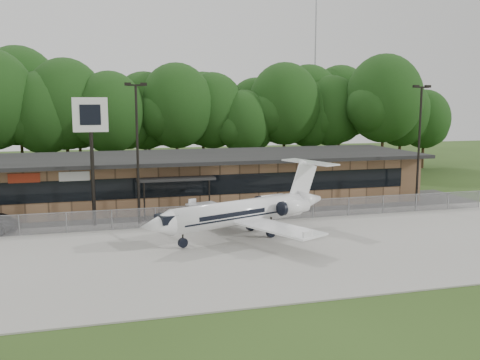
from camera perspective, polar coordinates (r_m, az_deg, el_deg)
name	(u,v)px	position (r m, az deg, el deg)	size (l,w,h in m)	color
ground	(279,298)	(25.25, 4.21, -12.40)	(160.00, 160.00, 0.00)	#2A4217
apron	(235,250)	(32.50, -0.52, -7.50)	(64.00, 18.00, 0.08)	#9E9B93
parking_lot	(199,212)	(43.41, -4.38, -3.45)	(50.00, 9.00, 0.06)	#383835
terminal	(189,178)	(47.33, -5.43, 0.18)	(41.00, 11.65, 4.30)	#8F6847
fence	(211,215)	(38.94, -3.14, -3.70)	(46.00, 0.04, 1.52)	gray
treeline	(163,113)	(64.73, -8.25, 7.09)	(72.00, 12.00, 15.00)	black
radio_mast	(315,75)	(76.41, 7.99, 11.05)	(0.20, 0.20, 25.00)	gray
light_pole_mid	(137,143)	(38.95, -10.90, 3.90)	(1.55, 0.30, 10.23)	black
light_pole_right	(419,137)	(46.70, 18.59, 4.35)	(1.55, 0.30, 10.23)	black
business_jet	(245,212)	(35.05, 0.57, -3.48)	(14.09, 12.60, 4.82)	white
pole_sign	(91,128)	(39.07, -15.63, 5.31)	(2.42, 0.35, 9.20)	black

